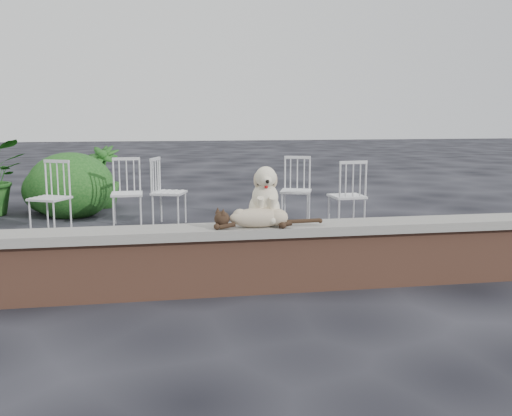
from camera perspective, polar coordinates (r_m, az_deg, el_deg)
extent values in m
plane|color=black|center=(5.03, -3.20, -8.35)|extent=(60.00, 60.00, 0.00)
cube|color=brown|center=(4.96, -3.23, -5.60)|extent=(6.00, 0.30, 0.50)
cube|color=slate|center=(4.90, -3.26, -2.32)|extent=(6.20, 0.40, 0.08)
imported|color=#124014|center=(9.83, -15.12, 3.04)|extent=(0.74, 0.74, 1.02)
ellipsoid|color=#124014|center=(9.09, -18.02, 2.09)|extent=(1.30, 1.19, 1.03)
ellipsoid|color=#124014|center=(9.54, -19.43, 1.72)|extent=(1.01, 0.92, 0.80)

